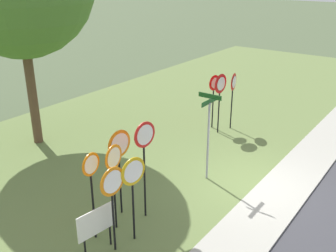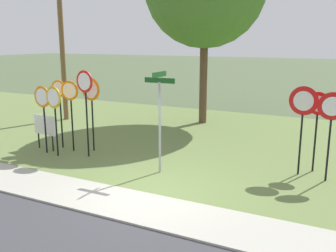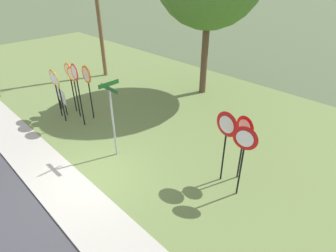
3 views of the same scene
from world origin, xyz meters
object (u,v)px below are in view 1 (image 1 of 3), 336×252
stop_sign_far_left (120,154)px  yield_sign_near_right (221,89)px  notice_board (97,224)px  stop_sign_near_left (145,149)px  yield_sign_near_left (233,88)px  stop_sign_near_right (133,181)px  stop_sign_far_center (92,179)px  stop_sign_center_tall (113,192)px  yield_sign_far_left (214,89)px  stop_sign_far_right (114,170)px  street_name_post (209,130)px

stop_sign_far_left → yield_sign_near_right: (6.90, 0.70, 0.05)m
stop_sign_far_left → notice_board: bearing=-153.3°
stop_sign_near_left → yield_sign_near_left: stop_sign_near_left is taller
stop_sign_near_left → stop_sign_near_right: 1.13m
stop_sign_near_left → stop_sign_near_right: (-0.98, -0.42, -0.38)m
stop_sign_far_center → notice_board: 1.09m
stop_sign_far_left → stop_sign_center_tall: size_ratio=1.11×
yield_sign_near_left → yield_sign_far_left: yield_sign_near_left is taller
stop_sign_center_tall → yield_sign_near_left: (8.97, 1.47, 0.17)m
stop_sign_far_left → stop_sign_center_tall: 1.64m
stop_sign_center_tall → stop_sign_far_center: bearing=90.4°
yield_sign_far_left → notice_board: bearing=-157.3°
stop_sign_center_tall → yield_sign_near_left: 9.10m
stop_sign_far_left → stop_sign_far_right: 0.72m
stop_sign_far_right → yield_sign_near_left: yield_sign_near_left is taller
yield_sign_far_left → yield_sign_near_left: bearing=-47.9°
yield_sign_near_right → notice_board: 8.69m
stop_sign_near_left → street_name_post: street_name_post is taller
stop_sign_far_left → street_name_post: 3.33m
yield_sign_near_right → notice_board: size_ratio=2.08×
stop_sign_far_left → street_name_post: street_name_post is taller
stop_sign_far_left → stop_sign_near_left: bearing=-62.1°
stop_sign_near_left → stop_sign_far_left: (-0.29, 0.66, -0.21)m
stop_sign_near_left → yield_sign_far_left: stop_sign_near_left is taller
stop_sign_near_right → stop_sign_far_left: (0.69, 1.08, 0.17)m
stop_sign_far_left → street_name_post: size_ratio=0.87×
notice_board → yield_sign_near_right: bearing=16.6°
stop_sign_far_left → stop_sign_far_right: (-0.61, -0.36, -0.11)m
stop_sign_far_right → yield_sign_far_left: 8.02m
stop_sign_center_tall → stop_sign_near_left: bearing=15.4°
stop_sign_near_left → stop_sign_center_tall: (-1.59, -0.31, -0.41)m
yield_sign_near_left → notice_board: (-9.28, -1.16, -1.04)m
stop_sign_near_left → stop_sign_far_center: stop_sign_near_left is taller
yield_sign_near_right → stop_sign_near_left: bearing=-162.1°
stop_sign_center_tall → yield_sign_near_right: 8.38m
stop_sign_near_right → stop_sign_center_tall: 0.62m
stop_sign_far_right → stop_sign_near_right: bearing=-103.0°
yield_sign_far_left → stop_sign_far_right: bearing=-157.9°
stop_sign_far_left → yield_sign_near_left: bearing=8.1°
stop_sign_far_left → yield_sign_near_left: size_ratio=1.04×
yield_sign_far_left → notice_board: (-8.86, -1.85, -0.95)m
stop_sign_far_center → notice_board: size_ratio=1.98×
stop_sign_far_center → stop_sign_center_tall: bearing=-98.6°
yield_sign_near_left → yield_sign_near_right: bearing=155.1°
stop_sign_near_right → yield_sign_near_right: yield_sign_near_right is taller
stop_sign_near_right → stop_sign_far_right: bearing=94.1°
stop_sign_center_tall → notice_board: bearing=138.9°
street_name_post → notice_board: street_name_post is taller
yield_sign_near_right → stop_sign_far_center: bearing=-167.3°
stop_sign_center_tall → yield_sign_near_right: yield_sign_near_right is taller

